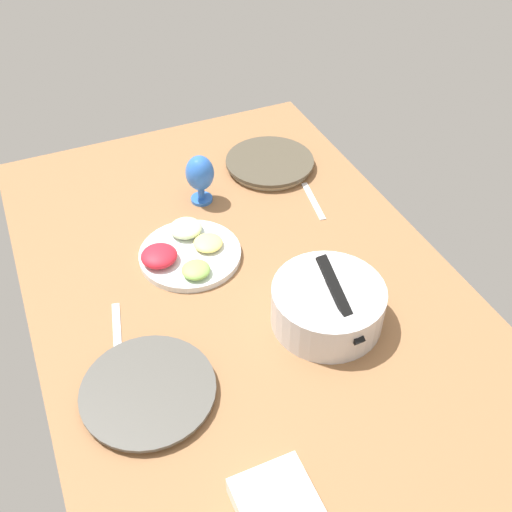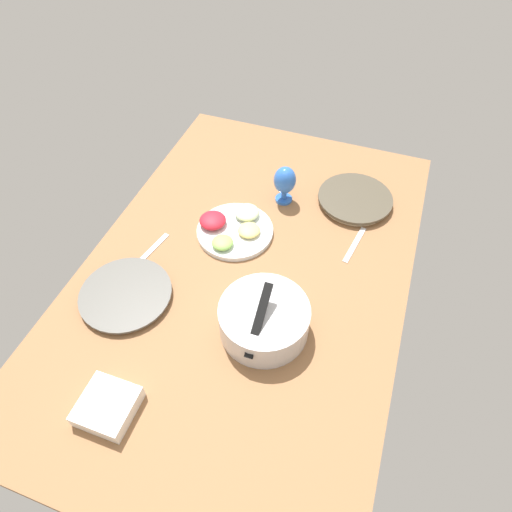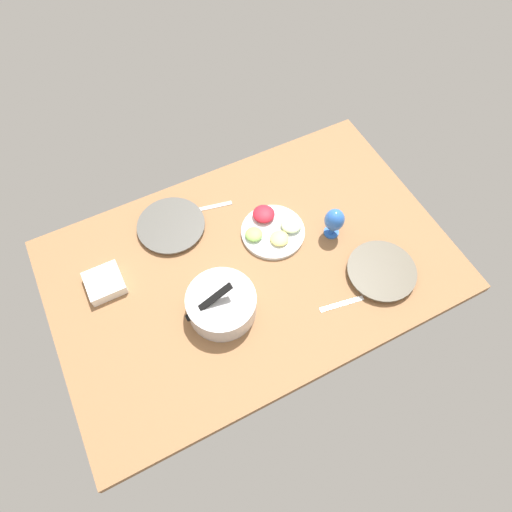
{
  "view_description": "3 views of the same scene",
  "coord_description": "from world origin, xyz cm",
  "px_view_note": "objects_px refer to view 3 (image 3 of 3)",
  "views": [
    {
      "loc": [
        98.71,
        -39.86,
        107.67
      ],
      "look_at": [
        -0.86,
        3.62,
        7.4
      ],
      "focal_mm": 42.12,
      "sensor_mm": 36.0,
      "label": 1
    },
    {
      "loc": [
        85.92,
        34.38,
        116.2
      ],
      "look_at": [
        -1.18,
        3.46,
        7.4
      ],
      "focal_mm": 31.68,
      "sensor_mm": 36.0,
      "label": 2
    },
    {
      "loc": [
        38.3,
        79.97,
        159.97
      ],
      "look_at": [
        -1.42,
        1.42,
        7.4
      ],
      "focal_mm": 31.59,
      "sensor_mm": 36.0,
      "label": 3
    }
  ],
  "objects_px": {
    "hurricane_glass_blue": "(334,221)",
    "square_bowl_white": "(104,283)",
    "mixing_bowl": "(221,304)",
    "dinner_plate_right": "(171,226)",
    "fruit_platter": "(273,229)",
    "dinner_plate_left": "(381,272)"
  },
  "relations": [
    {
      "from": "hurricane_glass_blue",
      "to": "square_bowl_white",
      "type": "distance_m",
      "value": 0.95
    },
    {
      "from": "hurricane_glass_blue",
      "to": "square_bowl_white",
      "type": "bearing_deg",
      "value": -11.58
    },
    {
      "from": "mixing_bowl",
      "to": "square_bowl_white",
      "type": "distance_m",
      "value": 0.48
    },
    {
      "from": "dinner_plate_right",
      "to": "fruit_platter",
      "type": "xyz_separation_m",
      "value": [
        -0.38,
        0.21,
        0.01
      ]
    },
    {
      "from": "dinner_plate_left",
      "to": "fruit_platter",
      "type": "xyz_separation_m",
      "value": [
        0.29,
        -0.37,
        0.0
      ]
    },
    {
      "from": "fruit_platter",
      "to": "dinner_plate_left",
      "type": "bearing_deg",
      "value": 128.11
    },
    {
      "from": "mixing_bowl",
      "to": "fruit_platter",
      "type": "distance_m",
      "value": 0.41
    },
    {
      "from": "fruit_platter",
      "to": "hurricane_glass_blue",
      "type": "height_order",
      "value": "hurricane_glass_blue"
    },
    {
      "from": "dinner_plate_right",
      "to": "mixing_bowl",
      "type": "distance_m",
      "value": 0.45
    },
    {
      "from": "dinner_plate_right",
      "to": "square_bowl_white",
      "type": "distance_m",
      "value": 0.36
    },
    {
      "from": "fruit_platter",
      "to": "square_bowl_white",
      "type": "distance_m",
      "value": 0.71
    },
    {
      "from": "dinner_plate_right",
      "to": "fruit_platter",
      "type": "bearing_deg",
      "value": 150.43
    },
    {
      "from": "dinner_plate_left",
      "to": "dinner_plate_right",
      "type": "distance_m",
      "value": 0.89
    },
    {
      "from": "dinner_plate_left",
      "to": "mixing_bowl",
      "type": "distance_m",
      "value": 0.65
    },
    {
      "from": "dinner_plate_left",
      "to": "square_bowl_white",
      "type": "xyz_separation_m",
      "value": [
        1.0,
        -0.44,
        0.01
      ]
    },
    {
      "from": "dinner_plate_right",
      "to": "hurricane_glass_blue",
      "type": "distance_m",
      "value": 0.68
    },
    {
      "from": "hurricane_glass_blue",
      "to": "fruit_platter",
      "type": "bearing_deg",
      "value": -28.75
    },
    {
      "from": "dinner_plate_left",
      "to": "mixing_bowl",
      "type": "relative_size",
      "value": 1.01
    },
    {
      "from": "mixing_bowl",
      "to": "fruit_platter",
      "type": "relative_size",
      "value": 1.02
    },
    {
      "from": "square_bowl_white",
      "to": "mixing_bowl",
      "type": "bearing_deg",
      "value": 140.63
    },
    {
      "from": "square_bowl_white",
      "to": "hurricane_glass_blue",
      "type": "bearing_deg",
      "value": 168.42
    },
    {
      "from": "dinner_plate_left",
      "to": "dinner_plate_right",
      "type": "relative_size",
      "value": 0.96
    }
  ]
}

